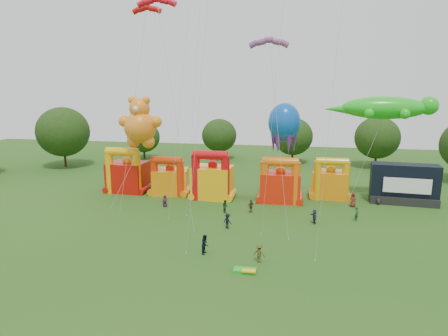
% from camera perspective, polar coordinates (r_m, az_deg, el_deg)
% --- Properties ---
extents(ground, '(160.00, 160.00, 0.00)m').
position_cam_1_polar(ground, '(34.60, -5.63, -16.21)').
color(ground, '#235116').
rests_on(ground, ground).
extents(tree_ring, '(123.09, 125.18, 12.07)m').
position_cam_1_polar(tree_ring, '(33.05, -7.52, -5.85)').
color(tree_ring, '#352314').
rests_on(tree_ring, ground).
extents(bouncy_castle_0, '(5.85, 4.80, 7.12)m').
position_cam_1_polar(bouncy_castle_0, '(63.44, -13.70, -0.92)').
color(bouncy_castle_0, red).
rests_on(bouncy_castle_0, ground).
extents(bouncy_castle_1, '(5.83, 5.00, 5.98)m').
position_cam_1_polar(bouncy_castle_1, '(60.87, -7.73, -1.62)').
color(bouncy_castle_1, orange).
rests_on(bouncy_castle_1, ground).
extents(bouncy_castle_2, '(5.85, 4.84, 7.26)m').
position_cam_1_polar(bouncy_castle_2, '(58.02, -1.68, -1.70)').
color(bouncy_castle_2, '#FFB00D').
rests_on(bouncy_castle_2, ground).
extents(bouncy_castle_3, '(5.65, 4.58, 6.59)m').
position_cam_1_polar(bouncy_castle_3, '(56.95, 8.02, -2.32)').
color(bouncy_castle_3, red).
rests_on(bouncy_castle_3, ground).
extents(bouncy_castle_4, '(5.50, 4.64, 6.20)m').
position_cam_1_polar(bouncy_castle_4, '(60.25, 14.95, -1.97)').
color(bouncy_castle_4, orange).
rests_on(bouncy_castle_4, ground).
extents(stage_trailer, '(9.10, 4.07, 5.57)m').
position_cam_1_polar(stage_trailer, '(61.06, 24.32, -2.12)').
color(stage_trailer, black).
rests_on(stage_trailer, ground).
extents(teddy_bear_kite, '(6.43, 8.99, 14.82)m').
position_cam_1_polar(teddy_bear_kite, '(57.81, -12.75, 2.87)').
color(teddy_bear_kite, orange).
rests_on(teddy_bear_kite, ground).
extents(gecko_kite, '(15.19, 7.56, 14.85)m').
position_cam_1_polar(gecko_kite, '(58.50, 20.36, 3.43)').
color(gecko_kite, green).
rests_on(gecko_kite, ground).
extents(octopus_kite, '(6.05, 5.24, 13.93)m').
position_cam_1_polar(octopus_kite, '(56.63, 7.70, 3.12)').
color(octopus_kite, '#0B4EAE').
rests_on(octopus_kite, ground).
extents(parafoil_kites, '(21.87, 11.10, 26.89)m').
position_cam_1_polar(parafoil_kites, '(46.77, -4.35, 6.98)').
color(parafoil_kites, red).
rests_on(parafoil_kites, ground).
extents(diamond_kites, '(19.79, 17.82, 44.18)m').
position_cam_1_polar(diamond_kites, '(44.78, 0.87, 13.26)').
color(diamond_kites, red).
rests_on(diamond_kites, ground).
extents(folded_kite_bundle, '(2.03, 1.15, 0.31)m').
position_cam_1_polar(folded_kite_bundle, '(36.45, 3.06, -14.40)').
color(folded_kite_bundle, green).
rests_on(folded_kite_bundle, ground).
extents(spectator_0, '(0.85, 0.59, 1.65)m').
position_cam_1_polar(spectator_0, '(54.94, -8.42, -4.65)').
color(spectator_0, '#2F2B49').
rests_on(spectator_0, ground).
extents(spectator_1, '(0.70, 0.65, 1.61)m').
position_cam_1_polar(spectator_1, '(54.82, -8.49, -4.72)').
color(spectator_1, '#57181A').
rests_on(spectator_1, ground).
extents(spectator_2, '(1.01, 1.05, 1.70)m').
position_cam_1_polar(spectator_2, '(51.86, 0.17, -5.49)').
color(spectator_2, '#183E1C').
rests_on(spectator_2, ground).
extents(spectator_3, '(1.31, 1.15, 1.76)m').
position_cam_1_polar(spectator_3, '(46.30, 0.51, -7.58)').
color(spectator_3, black).
rests_on(spectator_3, ground).
extents(spectator_4, '(1.04, 0.97, 1.71)m').
position_cam_1_polar(spectator_4, '(51.99, 3.88, -5.47)').
color(spectator_4, '#3D3018').
rests_on(spectator_4, ground).
extents(spectator_5, '(1.05, 1.68, 1.73)m').
position_cam_1_polar(spectator_5, '(49.08, 12.77, -6.77)').
color(spectator_5, '#2B3148').
rests_on(spectator_5, ground).
extents(spectator_6, '(1.15, 1.04, 1.98)m').
position_cam_1_polar(spectator_6, '(56.97, 17.96, -4.35)').
color(spectator_6, maroon).
rests_on(spectator_6, ground).
extents(spectator_7, '(0.69, 0.77, 1.77)m').
position_cam_1_polar(spectator_7, '(51.41, 18.43, -6.22)').
color(spectator_7, '#1C472A').
rests_on(spectator_7, ground).
extents(spectator_8, '(0.80, 0.99, 1.92)m').
position_cam_1_polar(spectator_8, '(39.71, -2.70, -10.83)').
color(spectator_8, black).
rests_on(spectator_8, ground).
extents(spectator_9, '(1.29, 0.96, 1.78)m').
position_cam_1_polar(spectator_9, '(38.03, 5.07, -12.04)').
color(spectator_9, '#45411B').
rests_on(spectator_9, ground).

